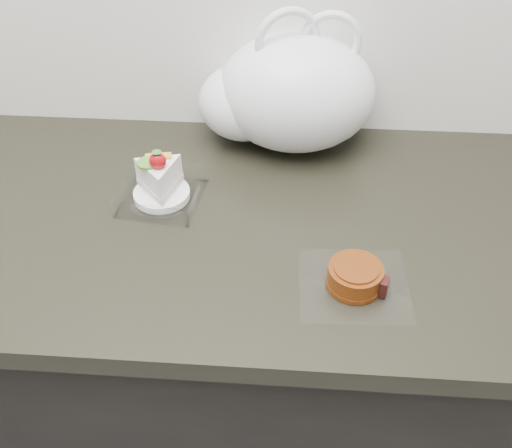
# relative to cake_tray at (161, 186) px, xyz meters

# --- Properties ---
(counter) EXTENTS (2.04, 0.64, 0.90)m
(counter) POSITION_rel_cake_tray_xyz_m (0.02, -0.04, -0.48)
(counter) COLOR black
(counter) RESTS_ON ground
(cake_tray) EXTENTS (0.16, 0.16, 0.11)m
(cake_tray) POSITION_rel_cake_tray_xyz_m (0.00, 0.00, 0.00)
(cake_tray) COLOR white
(cake_tray) RESTS_ON counter
(mooncake_wrap) EXTENTS (0.18, 0.17, 0.04)m
(mooncake_wrap) POSITION_rel_cake_tray_xyz_m (0.34, -0.19, -0.01)
(mooncake_wrap) COLOR white
(mooncake_wrap) RESTS_ON counter
(plastic_bag) EXTENTS (0.39, 0.30, 0.29)m
(plastic_bag) POSITION_rel_cake_tray_xyz_m (0.22, 0.20, 0.08)
(plastic_bag) COLOR white
(plastic_bag) RESTS_ON counter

